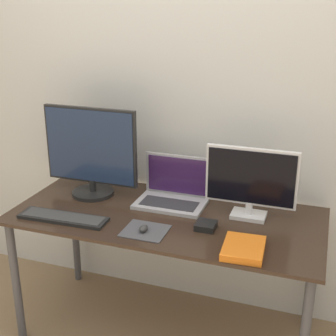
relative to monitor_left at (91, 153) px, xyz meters
The scene contains 10 objects.
wall_back 0.63m from the monitor_left, 33.12° to the left, with size 7.00×0.05×2.50m.
desk 0.59m from the monitor_left, 13.33° to the right, with size 1.56×0.71×0.72m.
monitor_left is the anchor object (origin of this frame).
monitor_right 0.87m from the monitor_left, ahead, with size 0.45×0.12×0.36m.
laptop 0.49m from the monitor_left, ahead, with size 0.36×0.24×0.24m.
keyboard 0.41m from the monitor_left, 88.11° to the right, with size 0.45×0.14×0.02m.
mousepad 0.59m from the monitor_left, 35.64° to the right, with size 0.20×0.18×0.00m.
mouse 0.59m from the monitor_left, 36.84° to the right, with size 0.04×0.06×0.03m.
book 1.00m from the monitor_left, 21.00° to the right, with size 0.19×0.23×0.03m.
power_brick 0.76m from the monitor_left, 15.53° to the right, with size 0.09×0.10×0.03m.
Camera 1 is at (0.72, -1.66, 1.75)m, focal length 50.00 mm.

